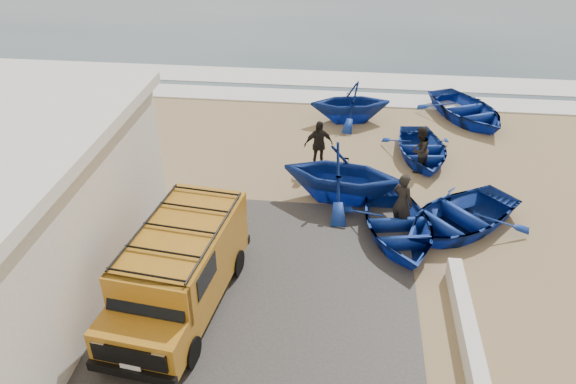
{
  "coord_description": "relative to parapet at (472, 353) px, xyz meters",
  "views": [
    {
      "loc": [
        2.01,
        -11.95,
        9.59
      ],
      "look_at": [
        0.44,
        1.72,
        1.2
      ],
      "focal_mm": 35.0,
      "sensor_mm": 36.0,
      "label": 1
    }
  ],
  "objects": [
    {
      "name": "ground",
      "position": [
        -5.0,
        3.0,
        -0.28
      ],
      "size": [
        160.0,
        160.0,
        0.0
      ],
      "primitive_type": "plane",
      "color": "#9B825A"
    },
    {
      "name": "slab",
      "position": [
        -7.0,
        1.0,
        -0.25
      ],
      "size": [
        12.0,
        10.0,
        0.05
      ],
      "primitive_type": "cube",
      "color": "#3F3C3A",
      "rests_on": "ground"
    },
    {
      "name": "surf_line",
      "position": [
        -5.0,
        15.0,
        -0.25
      ],
      "size": [
        180.0,
        1.6,
        0.06
      ],
      "primitive_type": "cube",
      "color": "white",
      "rests_on": "ground"
    },
    {
      "name": "surf_wash",
      "position": [
        -5.0,
        17.5,
        -0.26
      ],
      "size": [
        180.0,
        2.2,
        0.04
      ],
      "primitive_type": "cube",
      "color": "white",
      "rests_on": "ground"
    },
    {
      "name": "parapet",
      "position": [
        0.0,
        0.0,
        0.0
      ],
      "size": [
        0.35,
        6.0,
        0.55
      ],
      "primitive_type": "cube",
      "color": "silver",
      "rests_on": "ground"
    },
    {
      "name": "van",
      "position": [
        -6.73,
        1.1,
        0.88
      ],
      "size": [
        2.55,
        5.2,
        2.14
      ],
      "rotation": [
        0.0,
        0.0,
        -0.12
      ],
      "color": "#B5751B",
      "rests_on": "ground"
    },
    {
      "name": "boat_near_left",
      "position": [
        -1.37,
        4.54,
        0.14
      ],
      "size": [
        3.55,
        4.46,
        0.83
      ],
      "primitive_type": "imported",
      "rotation": [
        0.0,
        0.0,
        0.19
      ],
      "color": "#13359C",
      "rests_on": "ground"
    },
    {
      "name": "boat_near_right",
      "position": [
        0.42,
        5.18,
        0.16
      ],
      "size": [
        5.14,
        5.02,
        0.87
      ],
      "primitive_type": "imported",
      "rotation": [
        0.0,
        0.0,
        -0.86
      ],
      "color": "#13359C",
      "rests_on": "ground"
    },
    {
      "name": "boat_mid_left",
      "position": [
        -3.05,
        6.37,
        0.71
      ],
      "size": [
        4.22,
        3.79,
        1.98
      ],
      "primitive_type": "imported",
      "rotation": [
        0.0,
        0.0,
        1.41
      ],
      "color": "#13359C",
      "rests_on": "ground"
    },
    {
      "name": "boat_mid_right",
      "position": [
        -0.26,
        9.55,
        0.1
      ],
      "size": [
        2.94,
        3.86,
        0.75
      ],
      "primitive_type": "imported",
      "rotation": [
        0.0,
        0.0,
        0.1
      ],
      "color": "#13359C",
      "rests_on": "ground"
    },
    {
      "name": "boat_far_left",
      "position": [
        -2.91,
        12.58,
        0.58
      ],
      "size": [
        3.7,
        3.34,
        1.71
      ],
      "primitive_type": "imported",
      "rotation": [
        0.0,
        0.0,
        -1.38
      ],
      "color": "#13359C",
      "rests_on": "ground"
    },
    {
      "name": "boat_far_right",
      "position": [
        1.9,
        13.29,
        0.17
      ],
      "size": [
        4.61,
        5.18,
        0.89
      ],
      "primitive_type": "imported",
      "rotation": [
        0.0,
        0.0,
        0.45
      ],
      "color": "#13359C",
      "rests_on": "ground"
    },
    {
      "name": "fisherman_front",
      "position": [
        -1.27,
        5.01,
        0.64
      ],
      "size": [
        0.79,
        0.77,
        1.83
      ],
      "primitive_type": "imported",
      "rotation": [
        0.0,
        0.0,
        2.41
      ],
      "color": "black",
      "rests_on": "ground"
    },
    {
      "name": "fisherman_middle",
      "position": [
        -0.47,
        8.61,
        0.55
      ],
      "size": [
        0.98,
        1.02,
        1.66
      ],
      "primitive_type": "imported",
      "rotation": [
        0.0,
        0.0,
        -2.19
      ],
      "color": "black",
      "rests_on": "ground"
    },
    {
      "name": "fisherman_back",
      "position": [
        -3.93,
        8.5,
        0.6
      ],
      "size": [
        1.12,
        0.75,
        1.76
      ],
      "primitive_type": "imported",
      "rotation": [
        0.0,
        0.0,
        0.34
      ],
      "color": "black",
      "rests_on": "ground"
    }
  ]
}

